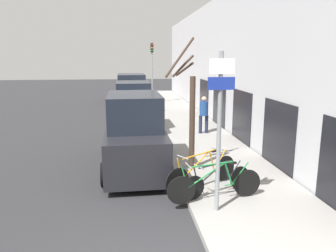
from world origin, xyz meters
TOP-DOWN VIEW (x-y plane):
  - ground_plane at (0.00, 11.20)m, footprint 80.00×80.00m
  - sidewalk_curb at (2.60, 14.00)m, footprint 3.20×32.00m
  - building_facade at (4.35, 13.92)m, footprint 0.23×32.00m
  - signpost at (1.56, 2.97)m, footprint 0.58×0.11m
  - bicycle_0 at (1.65, 3.49)m, footprint 2.37×0.50m
  - bicycle_1 at (1.81, 3.85)m, footprint 1.90×0.81m
  - bicycle_2 at (1.53, 4.29)m, footprint 2.10×1.22m
  - parked_car_0 at (-0.17, 6.53)m, footprint 2.03×4.81m
  - parked_car_1 at (-0.09, 12.05)m, footprint 1.99×4.27m
  - parked_car_2 at (-0.10, 17.22)m, footprint 2.11×4.64m
  - parked_car_3 at (-0.18, 23.18)m, footprint 2.03×4.65m
  - pedestrian_near at (3.02, 10.52)m, footprint 0.44×0.37m
  - street_tree at (1.51, 5.88)m, footprint 0.97×1.05m
  - traffic_light at (1.50, 20.70)m, footprint 0.20×0.30m

SIDE VIEW (x-z plane):
  - ground_plane at x=0.00m, z-range 0.00..0.00m
  - sidewalk_curb at x=2.60m, z-range 0.00..0.15m
  - bicycle_1 at x=1.81m, z-range 0.09..0.92m
  - bicycle_0 at x=1.65m, z-range 0.08..1.03m
  - bicycle_2 at x=1.53m, z-range 0.07..1.05m
  - parked_car_3 at x=-0.18m, z-range -0.10..2.14m
  - parked_car_0 at x=-0.17m, z-range -0.12..2.30m
  - parked_car_1 at x=-0.09m, z-range -0.10..2.29m
  - pedestrian_near at x=3.02m, z-range 0.28..1.95m
  - parked_car_2 at x=-0.10m, z-range -0.13..2.37m
  - street_tree at x=1.51m, z-range -0.14..3.80m
  - signpost at x=1.56m, z-range 0.37..3.87m
  - traffic_light at x=1.50m, z-range 0.78..5.28m
  - building_facade at x=4.35m, z-range -0.03..6.47m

